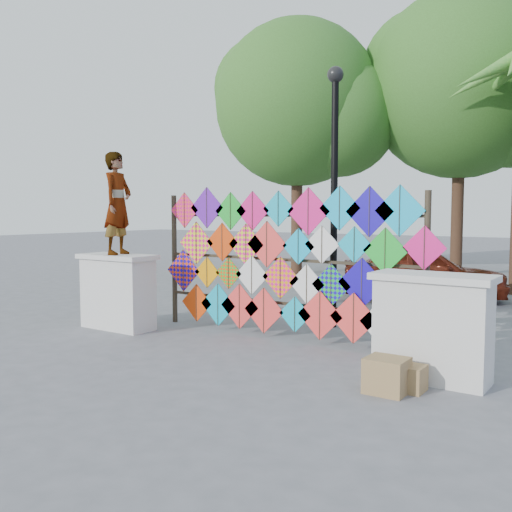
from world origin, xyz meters
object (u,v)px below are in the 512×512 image
at_px(sedan, 423,273).
at_px(lamppost, 334,172).
at_px(kite_rack, 284,263).
at_px(vendor_woman, 118,203).

xyz_separation_m(sedan, lamppost, (-0.34, -3.87, 2.07)).
height_order(kite_rack, lamppost, lamppost).
bearing_deg(lamppost, vendor_woman, -143.42).
relative_size(vendor_woman, sedan, 0.48).
relative_size(kite_rack, vendor_woman, 2.85).
height_order(vendor_woman, sedan, vendor_woman).
bearing_deg(vendor_woman, sedan, -42.00).
xyz_separation_m(vendor_woman, lamppost, (2.96, 2.20, 0.54)).
height_order(kite_rack, vendor_woman, vendor_woman).
bearing_deg(sedan, lamppost, 151.01).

